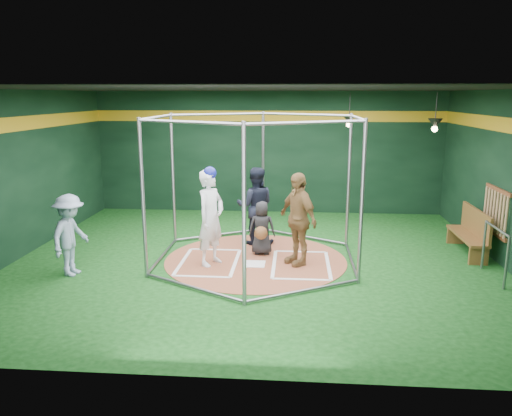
# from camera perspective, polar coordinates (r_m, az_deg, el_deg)

# --- Properties ---
(room_shell) EXTENTS (10.10, 9.10, 3.53)m
(room_shell) POSITION_cam_1_polar(r_m,az_deg,el_deg) (10.11, -0.04, 3.50)
(room_shell) COLOR #0C390F
(room_shell) RESTS_ON ground
(clay_disc) EXTENTS (3.80, 3.80, 0.01)m
(clay_disc) POSITION_cam_1_polar(r_m,az_deg,el_deg) (10.53, -0.04, -5.94)
(clay_disc) COLOR #985237
(clay_disc) RESTS_ON ground
(home_plate) EXTENTS (0.43, 0.43, 0.01)m
(home_plate) POSITION_cam_1_polar(r_m,az_deg,el_deg) (10.24, -0.18, -6.41)
(home_plate) COLOR white
(home_plate) RESTS_ON clay_disc
(batter_box_left) EXTENTS (1.17, 1.77, 0.01)m
(batter_box_left) POSITION_cam_1_polar(r_m,az_deg,el_deg) (10.41, -5.41, -6.16)
(batter_box_left) COLOR white
(batter_box_left) RESTS_ON clay_disc
(batter_box_right) EXTENTS (1.17, 1.77, 0.01)m
(batter_box_right) POSITION_cam_1_polar(r_m,az_deg,el_deg) (10.26, 5.17, -6.43)
(batter_box_right) COLOR white
(batter_box_right) RESTS_ON clay_disc
(batting_cage) EXTENTS (4.05, 4.67, 3.00)m
(batting_cage) POSITION_cam_1_polar(r_m,az_deg,el_deg) (10.15, -0.04, 2.08)
(batting_cage) COLOR gray
(batting_cage) RESTS_ON ground
(bat_rack) EXTENTS (0.07, 1.25, 0.98)m
(bat_rack) POSITION_cam_1_polar(r_m,az_deg,el_deg) (11.38, 25.70, -0.35)
(bat_rack) COLOR brown
(bat_rack) RESTS_ON room_shell
(pendant_lamp_near) EXTENTS (0.34, 0.34, 0.90)m
(pendant_lamp_near) POSITION_cam_1_polar(r_m,az_deg,el_deg) (13.63, 10.60, 9.86)
(pendant_lamp_near) COLOR black
(pendant_lamp_near) RESTS_ON room_shell
(pendant_lamp_far) EXTENTS (0.34, 0.34, 0.90)m
(pendant_lamp_far) POSITION_cam_1_polar(r_m,az_deg,el_deg) (12.38, 19.78, 9.06)
(pendant_lamp_far) COLOR black
(pendant_lamp_far) RESTS_ON room_shell
(batter_figure) EXTENTS (0.74, 0.84, 2.01)m
(batter_figure) POSITION_cam_1_polar(r_m,az_deg,el_deg) (10.03, -5.19, -1.00)
(batter_figure) COLOR white
(batter_figure) RESTS_ON clay_disc
(visitor_leopard) EXTENTS (1.03, 1.16, 1.88)m
(visitor_leopard) POSITION_cam_1_polar(r_m,az_deg,el_deg) (10.07, 4.78, -1.24)
(visitor_leopard) COLOR #B0844B
(visitor_leopard) RESTS_ON clay_disc
(catcher_figure) EXTENTS (0.57, 0.58, 1.17)m
(catcher_figure) POSITION_cam_1_polar(r_m,az_deg,el_deg) (10.72, 0.66, -2.33)
(catcher_figure) COLOR black
(catcher_figure) RESTS_ON clay_disc
(umpire) EXTENTS (0.92, 0.74, 1.78)m
(umpire) POSITION_cam_1_polar(r_m,az_deg,el_deg) (11.43, -0.08, 0.25)
(umpire) COLOR black
(umpire) RESTS_ON clay_disc
(bystander_blue) EXTENTS (0.72, 1.09, 1.58)m
(bystander_blue) POSITION_cam_1_polar(r_m,az_deg,el_deg) (10.11, -20.47, -2.93)
(bystander_blue) COLOR #8CA0BA
(bystander_blue) RESTS_ON ground
(dugout_bench) EXTENTS (0.40, 1.71, 1.00)m
(dugout_bench) POSITION_cam_1_polar(r_m,az_deg,el_deg) (11.78, 23.38, -2.43)
(dugout_bench) COLOR brown
(dugout_bench) RESTS_ON ground
(steel_railing) EXTENTS (0.05, 1.15, 0.99)m
(steel_railing) POSITION_cam_1_polar(r_m,az_deg,el_deg) (10.33, 25.70, -3.79)
(steel_railing) COLOR gray
(steel_railing) RESTS_ON ground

